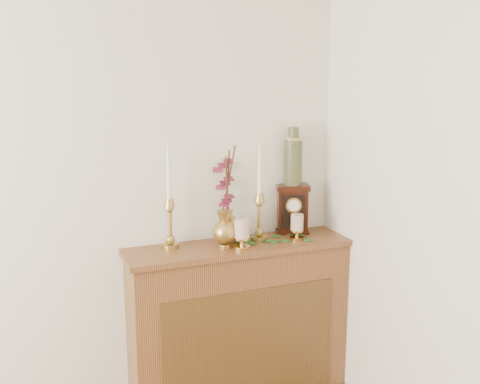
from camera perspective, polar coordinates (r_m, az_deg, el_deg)
name	(u,v)px	position (r m, az deg, el deg)	size (l,w,h in m)	color
console_shelf	(240,329)	(3.20, -0.04, -13.74)	(1.24, 0.34, 0.93)	brown
candlestick_left	(170,215)	(2.92, -7.16, -2.33)	(0.09, 0.09, 0.54)	tan
candlestick_center	(259,209)	(3.04, 1.97, -1.70)	(0.09, 0.09, 0.54)	tan
bud_vase	(225,230)	(2.92, -1.57, -3.84)	(0.12, 0.12, 0.20)	tan
ginger_jar	(225,198)	(3.03, -1.49, -0.57)	(0.22, 0.23, 0.53)	tan
pillar_candle_left	(242,232)	(2.91, 0.18, -4.09)	(0.09, 0.09, 0.17)	#E0A54E
pillar_candle_right	(297,225)	(3.09, 5.81, -3.40)	(0.08, 0.08, 0.15)	#E0A54E
ivy_garland	(264,240)	(3.06, 2.40, -4.84)	(0.43, 0.19, 0.08)	#2B6125
mantel_clock	(292,209)	(3.21, 5.32, -1.75)	(0.22, 0.18, 0.28)	#36150A
ceramic_vase	(293,159)	(3.16, 5.41, 3.34)	(0.10, 0.10, 0.33)	#1A352A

